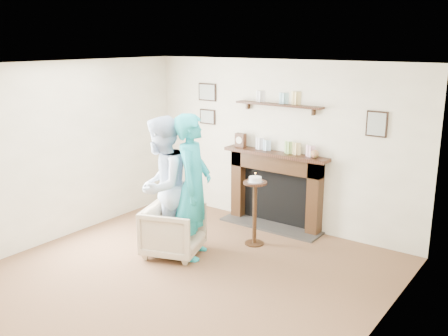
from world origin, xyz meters
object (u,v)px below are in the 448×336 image
at_px(woman, 194,255).
at_px(man, 164,251).
at_px(armchair, 174,254).
at_px(pedestal_table, 255,200).

bearing_deg(woman, man, 86.80).
height_order(armchair, woman, woman).
bearing_deg(man, armchair, 79.47).
xyz_separation_m(woman, pedestal_table, (0.45, 0.77, 0.64)).
distance_m(man, woman, 0.43).
distance_m(man, pedestal_table, 1.41).
bearing_deg(woman, armchair, 95.23).
height_order(woman, pedestal_table, pedestal_table).
relative_size(man, pedestal_table, 1.77).
bearing_deg(armchair, man, 78.19).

